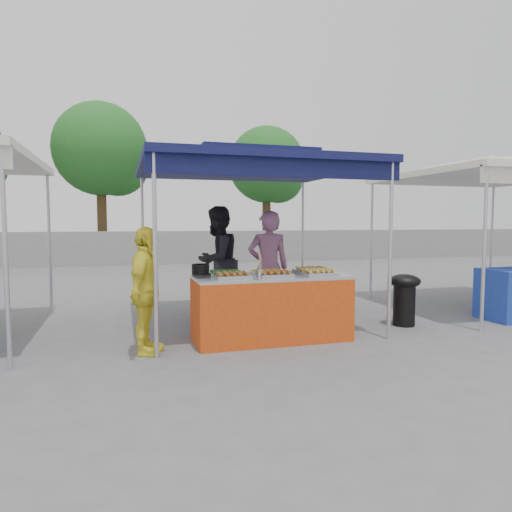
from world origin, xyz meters
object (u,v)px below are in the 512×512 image
object	(u,v)px
cooking_pot	(201,269)
wok_burner	(404,295)
vendor_table	(271,308)
helper_man	(217,260)
customer_person	(145,291)
vendor_woman	(268,268)

from	to	relation	value
cooking_pot	wok_burner	distance (m)	3.06
vendor_table	wok_burner	world-z (taller)	vendor_table
helper_man	customer_person	world-z (taller)	helper_man
helper_man	customer_person	distance (m)	2.40
cooking_pot	helper_man	distance (m)	1.56
vendor_table	vendor_woman	size ratio (longest dim) A/B	1.17
vendor_woman	customer_person	size ratio (longest dim) A/B	1.15
cooking_pot	helper_man	bearing A→B (deg)	70.28
vendor_woman	customer_person	world-z (taller)	vendor_woman
wok_burner	customer_person	size ratio (longest dim) A/B	0.52
vendor_table	wok_burner	distance (m)	2.17
wok_burner	vendor_woman	size ratio (longest dim) A/B	0.45
helper_man	customer_person	bearing A→B (deg)	15.55
cooking_pot	helper_man	size ratio (longest dim) A/B	0.13
wok_burner	cooking_pot	bearing A→B (deg)	168.86
vendor_woman	cooking_pot	bearing A→B (deg)	34.77
wok_burner	helper_man	distance (m)	3.00
cooking_pot	vendor_woman	bearing A→B (deg)	26.60
vendor_woman	helper_man	size ratio (longest dim) A/B	0.95
wok_burner	vendor_woman	distance (m)	2.06
wok_burner	vendor_woman	bearing A→B (deg)	151.09
cooking_pot	customer_person	world-z (taller)	customer_person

